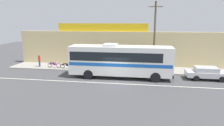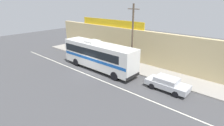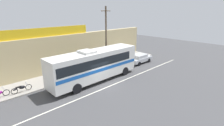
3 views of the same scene
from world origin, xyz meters
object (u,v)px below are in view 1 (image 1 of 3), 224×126
motorcycle_orange (67,65)px  pedestrian_far_left (39,59)px  utility_pole (154,37)px  parked_car (207,73)px  intercity_bus (120,59)px  motorcycle_red (54,64)px

motorcycle_orange → pedestrian_far_left: size_ratio=1.13×
utility_pole → motorcycle_orange: 11.65m
parked_car → motorcycle_orange: 16.71m
intercity_bus → motorcycle_orange: size_ratio=5.83×
utility_pole → motorcycle_orange: size_ratio=4.31×
parked_car → motorcycle_red: (-18.49, 2.15, -0.17)m
intercity_bus → motorcycle_red: (-9.10, 2.84, -1.50)m
pedestrian_far_left → utility_pole: bearing=-3.2°
utility_pole → pedestrian_far_left: 15.42m
intercity_bus → motorcycle_orange: 7.81m
parked_car → motorcycle_red: size_ratio=2.34×
motorcycle_red → motorcycle_orange: size_ratio=0.96×
intercity_bus → motorcycle_red: intercity_bus is taller
motorcycle_red → pedestrian_far_left: size_ratio=1.09×
intercity_bus → utility_pole: bearing=30.4°
motorcycle_orange → pedestrian_far_left: pedestrian_far_left is taller
parked_car → motorcycle_red: bearing=173.4°
motorcycle_red → pedestrian_far_left: (-2.16, 0.21, 0.56)m
motorcycle_red → pedestrian_far_left: bearing=174.4°
intercity_bus → pedestrian_far_left: size_ratio=6.59×
intercity_bus → motorcycle_red: size_ratio=6.04×
parked_car → utility_pole: bearing=164.7°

